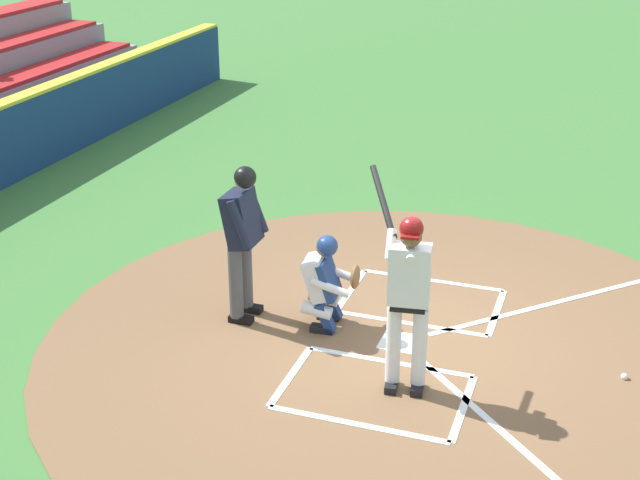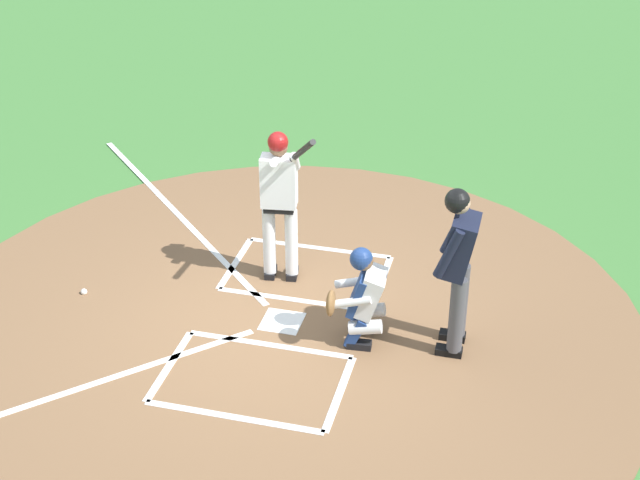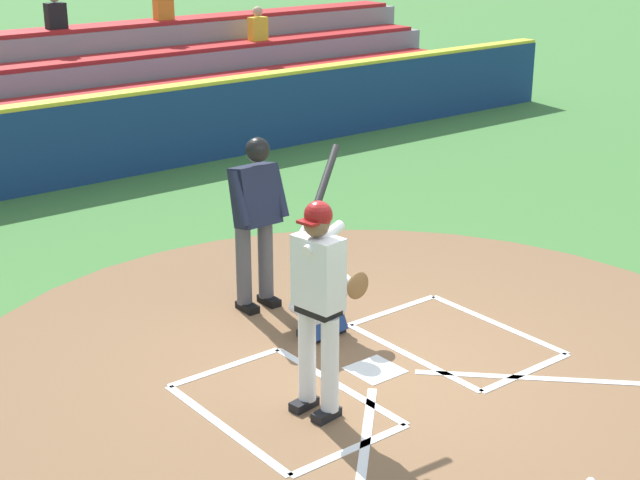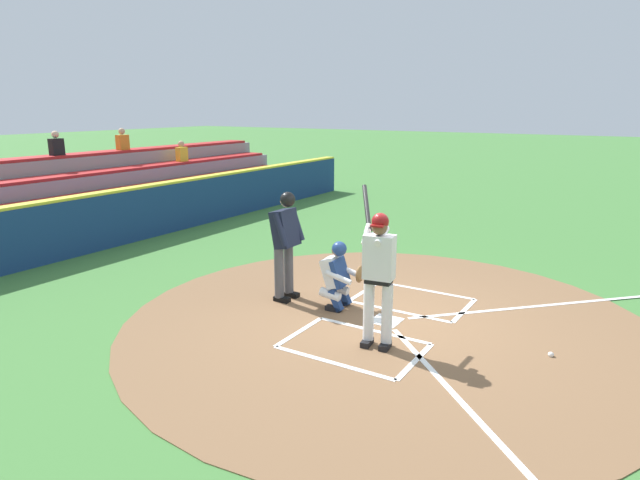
# 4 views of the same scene
# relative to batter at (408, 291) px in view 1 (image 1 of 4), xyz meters

# --- Properties ---
(ground_plane) EXTENTS (120.00, 120.00, 0.00)m
(ground_plane) POSITION_rel_batter_xyz_m (-0.87, -0.26, -1.10)
(ground_plane) COLOR #427A38
(dirt_circle) EXTENTS (8.00, 8.00, 0.01)m
(dirt_circle) POSITION_rel_batter_xyz_m (-0.87, -0.26, -1.09)
(dirt_circle) COLOR brown
(dirt_circle) RESTS_ON ground
(home_plate_and_chalk) EXTENTS (7.93, 4.91, 0.01)m
(home_plate_and_chalk) POSITION_rel_batter_xyz_m (-0.87, 0.62, -1.08)
(home_plate_and_chalk) COLOR white
(home_plate_and_chalk) RESTS_ON dirt_circle
(batter) EXTENTS (0.88, 0.82, 2.13)m
(batter) POSITION_rel_batter_xyz_m (0.00, 0.00, 0.00)
(batter) COLOR white
(batter) RESTS_ON ground
(catcher) EXTENTS (0.62, 0.61, 1.13)m
(catcher) POSITION_rel_batter_xyz_m (-0.98, -1.17, -0.51)
(catcher) COLOR black
(catcher) RESTS_ON ground
(plate_umpire) EXTENTS (0.58, 0.41, 1.86)m
(plate_umpire) POSITION_rel_batter_xyz_m (-0.86, -2.12, -0.02)
(plate_umpire) COLOR #4C4C51
(plate_umpire) RESTS_ON ground
(baseball) EXTENTS (0.07, 0.07, 0.07)m
(baseball) POSITION_rel_batter_xyz_m (-0.90, 2.11, -1.06)
(baseball) COLOR white
(baseball) RESTS_ON ground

